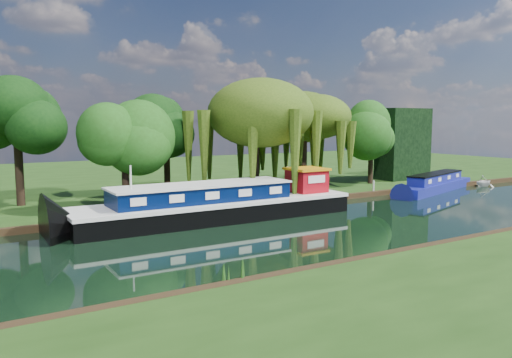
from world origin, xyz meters
TOP-DOWN VIEW (x-y plane):
  - ground at (0.00, 0.00)m, footprint 120.00×120.00m
  - far_bank at (0.00, 34.00)m, footprint 120.00×52.00m
  - dutch_barge at (-8.79, 5.78)m, footprint 20.69×4.77m
  - narrowboat at (16.44, 7.30)m, footprint 13.81×6.27m
  - red_dinghy at (-6.14, 7.12)m, footprint 3.05×2.45m
  - white_cruiser at (23.84, 6.95)m, footprint 2.61×2.28m
  - willow_left at (-2.45, 11.19)m, footprint 8.15×8.15m
  - willow_right at (4.68, 13.72)m, footprint 7.09×7.09m
  - tree_far_left at (-14.02, 10.67)m, footprint 4.89×4.89m
  - tree_far_back at (-20.49, 16.90)m, footprint 5.36×5.36m
  - tree_far_mid at (-8.12, 17.40)m, footprint 5.00×5.00m
  - tree_far_right at (12.85, 12.79)m, footprint 4.58×4.58m
  - conifer_hedge at (19.00, 14.00)m, footprint 6.00×3.00m
  - lamppost at (0.50, 10.50)m, footprint 0.36×0.36m
  - mooring_posts at (-0.50, 8.40)m, footprint 19.16×0.16m

SIDE VIEW (x-z plane):
  - ground at x=0.00m, z-range 0.00..0.00m
  - red_dinghy at x=-6.14m, z-range -0.28..0.28m
  - white_cruiser at x=23.84m, z-range -0.67..0.67m
  - far_bank at x=0.00m, z-range 0.00..0.45m
  - narrowboat at x=16.44m, z-range -0.29..1.72m
  - mooring_posts at x=-0.50m, z-range 0.45..1.45m
  - dutch_barge at x=-8.79m, z-range -1.10..3.26m
  - lamppost at x=0.50m, z-range 1.14..3.70m
  - conifer_hedge at x=19.00m, z-range 0.45..8.45m
  - tree_far_right at x=12.85m, z-range 1.87..9.37m
  - tree_far_left at x=-14.02m, z-range 1.91..9.79m
  - tree_far_mid at x=-8.12m, z-range 2.01..10.19m
  - tree_far_back at x=-20.49m, z-range 2.23..11.25m
  - willow_right at x=4.68m, z-range 2.43..11.07m
  - willow_left at x=-2.45m, z-range 2.66..12.43m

